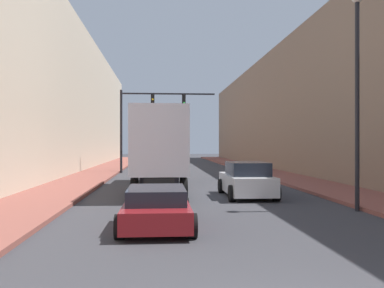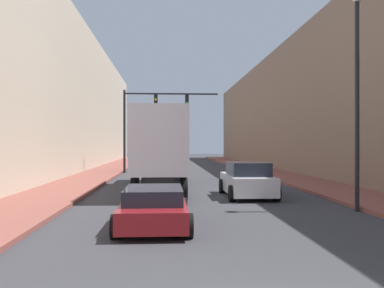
{
  "view_description": "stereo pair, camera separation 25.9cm",
  "coord_description": "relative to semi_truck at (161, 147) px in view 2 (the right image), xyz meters",
  "views": [
    {
      "loc": [
        -1.94,
        -5.1,
        2.41
      ],
      "look_at": [
        -0.59,
        12.73,
        2.42
      ],
      "focal_mm": 40.0,
      "sensor_mm": 36.0,
      "label": 1
    },
    {
      "loc": [
        -1.68,
        -5.12,
        2.41
      ],
      "look_at": [
        -0.59,
        12.73,
        2.42
      ],
      "focal_mm": 40.0,
      "sensor_mm": 36.0,
      "label": 2
    }
  ],
  "objects": [
    {
      "name": "sidewalk_right",
      "position": [
        8.88,
        12.24,
        -2.17
      ],
      "size": [
        3.23,
        80.0,
        0.15
      ],
      "color": "brown",
      "rests_on": "ground"
    },
    {
      "name": "sidewalk_left",
      "position": [
        -4.96,
        12.24,
        -2.17
      ],
      "size": [
        3.23,
        80.0,
        0.15
      ],
      "color": "brown",
      "rests_on": "ground"
    },
    {
      "name": "building_right",
      "position": [
        13.49,
        12.24,
        3.41
      ],
      "size": [
        6.0,
        80.0,
        11.31
      ],
      "color": "#846B56",
      "rests_on": "ground"
    },
    {
      "name": "building_left",
      "position": [
        -9.57,
        12.24,
        4.16
      ],
      "size": [
        6.0,
        80.0,
        12.81
      ],
      "color": "beige",
      "rests_on": "ground"
    },
    {
      "name": "semi_truck",
      "position": [
        0.0,
        0.0,
        0.0
      ],
      "size": [
        2.42,
        12.12,
        4.03
      ],
      "color": "silver",
      "rests_on": "ground"
    },
    {
      "name": "sedan_car",
      "position": [
        -0.07,
        -10.38,
        -1.67
      ],
      "size": [
        2.09,
        4.46,
        1.17
      ],
      "color": "maroon",
      "rests_on": "ground"
    },
    {
      "name": "suv_car",
      "position": [
        3.99,
        -3.58,
        -1.48
      ],
      "size": [
        2.14,
        4.47,
        1.6
      ],
      "color": "silver",
      "rests_on": "ground"
    },
    {
      "name": "traffic_signal_gantry",
      "position": [
        -1.31,
        13.24,
        2.62
      ],
      "size": [
        7.99,
        0.35,
        6.96
      ],
      "color": "black",
      "rests_on": "ground"
    },
    {
      "name": "street_lamp",
      "position": [
        7.12,
        -7.99,
        2.74
      ],
      "size": [
        0.44,
        0.44,
        7.94
      ],
      "color": "black",
      "rests_on": "ground"
    }
  ]
}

